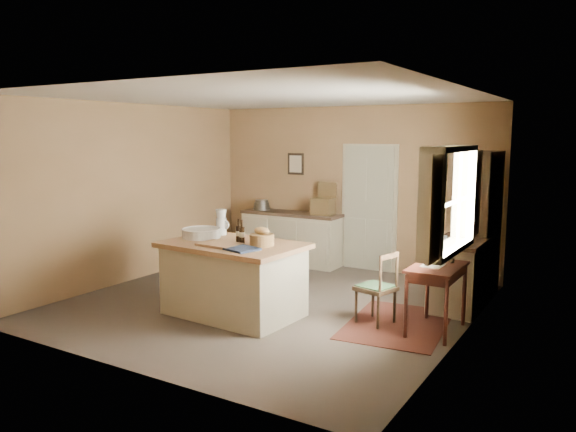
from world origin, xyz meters
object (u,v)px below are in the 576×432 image
object	(u,v)px
sideboard	(292,236)
writing_desk	(437,274)
right_cabinet	(460,273)
work_island	(233,277)
desk_chair	(376,288)
shelving_unit	(486,225)

from	to	relation	value
sideboard	writing_desk	world-z (taller)	sideboard
writing_desk	right_cabinet	xyz separation A→B (m)	(-0.00, 1.04, -0.21)
work_island	desk_chair	size ratio (longest dim) A/B	2.06
writing_desk	shelving_unit	distance (m)	1.76
desk_chair	sideboard	bearing A→B (deg)	153.10
writing_desk	right_cabinet	size ratio (longest dim) A/B	0.79
writing_desk	desk_chair	world-z (taller)	desk_chair
sideboard	right_cabinet	xyz separation A→B (m)	(3.17, -1.09, -0.02)
sideboard	writing_desk	xyz separation A→B (m)	(3.17, -2.13, 0.18)
work_island	shelving_unit	distance (m)	3.50
sideboard	desk_chair	bearing A→B (deg)	-41.87
shelving_unit	right_cabinet	bearing A→B (deg)	-102.64
desk_chair	right_cabinet	distance (m)	1.32
sideboard	desk_chair	world-z (taller)	sideboard
sideboard	right_cabinet	distance (m)	3.35
right_cabinet	desk_chair	bearing A→B (deg)	-121.72
shelving_unit	work_island	bearing A→B (deg)	-136.02
sideboard	shelving_unit	world-z (taller)	shelving_unit
sideboard	writing_desk	size ratio (longest dim) A/B	2.12
sideboard	writing_desk	bearing A→B (deg)	-33.90
desk_chair	shelving_unit	bearing A→B (deg)	79.83
desk_chair	shelving_unit	world-z (taller)	shelving_unit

